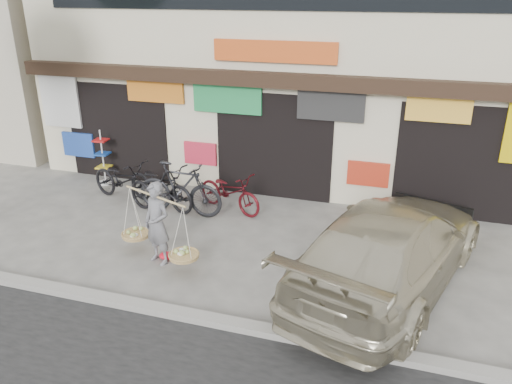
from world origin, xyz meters
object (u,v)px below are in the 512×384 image
(bike_3, at_px, (123,180))
(bike_2, at_px, (230,191))
(street_vendor, at_px, (157,227))
(display_rack, at_px, (103,162))
(suv, at_px, (390,247))
(bike_0, at_px, (161,185))
(bike_1, at_px, (180,189))

(bike_3, bearing_deg, bike_2, -64.20)
(street_vendor, bearing_deg, display_rack, 156.11)
(street_vendor, relative_size, bike_2, 1.00)
(bike_3, relative_size, suv, 0.37)
(bike_0, bearing_deg, bike_3, 109.82)
(bike_1, distance_m, bike_2, 1.20)
(bike_1, height_order, suv, suv)
(bike_3, bearing_deg, street_vendor, -117.41)
(street_vendor, relative_size, display_rack, 1.22)
(bike_1, height_order, display_rack, display_rack)
(bike_0, height_order, suv, suv)
(bike_2, distance_m, bike_3, 2.78)
(bike_3, xyz_separation_m, suv, (6.67, -1.99, 0.22))
(bike_0, xyz_separation_m, suv, (5.61, -1.99, 0.22))
(bike_0, relative_size, bike_2, 1.15)
(suv, distance_m, display_rack, 8.40)
(street_vendor, height_order, suv, street_vendor)
(street_vendor, distance_m, bike_2, 2.82)
(bike_0, height_order, bike_2, bike_0)
(bike_0, distance_m, bike_1, 0.70)
(suv, bearing_deg, display_rack, -3.22)
(street_vendor, xyz_separation_m, display_rack, (-3.48, 3.45, -0.16))
(street_vendor, height_order, bike_1, street_vendor)
(bike_2, distance_m, suv, 4.53)
(bike_0, xyz_separation_m, bike_3, (-1.06, 0.00, 0.00))
(street_vendor, bearing_deg, bike_2, 101.09)
(street_vendor, xyz_separation_m, bike_3, (-2.29, 2.48, -0.21))
(bike_0, bearing_deg, suv, -89.70)
(bike_0, bearing_deg, street_vendor, -133.75)
(bike_3, bearing_deg, bike_1, -78.61)
(street_vendor, xyz_separation_m, bike_0, (-1.23, 2.48, -0.21))
(bike_1, bearing_deg, display_rack, 68.92)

